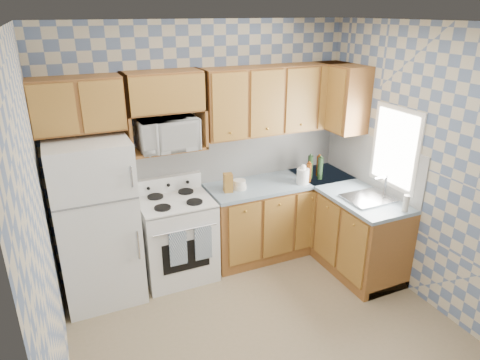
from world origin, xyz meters
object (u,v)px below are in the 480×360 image
object	(u,v)px
refrigerator	(97,222)
microwave	(167,134)
stove_body	(177,239)
electric_kettle	(303,176)

from	to	relation	value
refrigerator	microwave	world-z (taller)	microwave
stove_body	electric_kettle	distance (m)	1.58
refrigerator	stove_body	size ratio (longest dim) A/B	1.87
electric_kettle	stove_body	bearing A→B (deg)	173.62
refrigerator	microwave	distance (m)	1.12
refrigerator	microwave	bearing A→B (deg)	8.95
microwave	electric_kettle	bearing A→B (deg)	-11.95
electric_kettle	refrigerator	bearing A→B (deg)	176.49
refrigerator	stove_body	bearing A→B (deg)	1.78
refrigerator	electric_kettle	distance (m)	2.29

